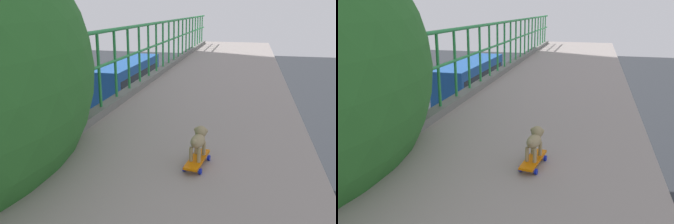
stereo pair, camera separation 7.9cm
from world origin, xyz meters
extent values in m
cylinder|color=green|center=(-0.25, 2.73, 6.89)|extent=(0.04, 0.04, 1.07)
cylinder|color=green|center=(-0.25, 3.34, 6.89)|extent=(0.04, 0.04, 1.07)
cylinder|color=green|center=(-0.25, 3.95, 6.89)|extent=(0.04, 0.04, 1.07)
cylinder|color=green|center=(-0.25, 4.56, 6.89)|extent=(0.04, 0.04, 1.07)
cylinder|color=green|center=(-0.25, 5.16, 6.89)|extent=(0.04, 0.04, 1.07)
cylinder|color=green|center=(-0.25, 5.77, 6.89)|extent=(0.04, 0.04, 1.07)
cylinder|color=green|center=(-0.25, 6.38, 6.89)|extent=(0.04, 0.04, 1.07)
cylinder|color=green|center=(-0.25, 6.99, 6.89)|extent=(0.04, 0.04, 1.07)
cylinder|color=green|center=(-0.25, 7.59, 6.89)|extent=(0.04, 0.04, 1.07)
cylinder|color=green|center=(-0.25, 8.20, 6.89)|extent=(0.04, 0.04, 1.07)
cylinder|color=green|center=(-0.25, 8.81, 6.89)|extent=(0.04, 0.04, 1.07)
cylinder|color=green|center=(-0.25, 9.42, 6.89)|extent=(0.04, 0.04, 1.07)
cylinder|color=green|center=(-0.25, 10.02, 6.89)|extent=(0.04, 0.04, 1.07)
cylinder|color=green|center=(-0.25, 10.63, 6.89)|extent=(0.04, 0.04, 1.07)
cylinder|color=green|center=(-0.25, 11.24, 6.89)|extent=(0.04, 0.04, 1.07)
cylinder|color=green|center=(-0.25, 11.85, 6.89)|extent=(0.04, 0.04, 1.07)
cylinder|color=green|center=(-0.25, 12.45, 6.89)|extent=(0.04, 0.04, 1.07)
cylinder|color=green|center=(-0.25, 13.06, 6.89)|extent=(0.04, 0.04, 1.07)
cylinder|color=green|center=(-0.25, 13.67, 6.89)|extent=(0.04, 0.04, 1.07)
cylinder|color=green|center=(-0.25, 14.27, 6.89)|extent=(0.04, 0.04, 1.07)
cylinder|color=green|center=(-0.25, 14.88, 6.89)|extent=(0.04, 0.04, 1.07)
cube|color=#1E232B|center=(-4.34, 8.36, 1.08)|extent=(1.51, 2.14, 0.50)
cube|color=silver|center=(-4.34, 8.36, 1.40)|extent=(0.36, 0.16, 0.12)
cylinder|color=black|center=(-3.49, 9.93, 0.35)|extent=(0.19, 0.70, 0.70)
cylinder|color=black|center=(-5.19, 9.93, 0.35)|extent=(0.19, 0.70, 0.70)
cube|color=slate|center=(-7.63, 12.89, 0.52)|extent=(1.65, 4.15, 0.62)
cube|color=#1E232B|center=(-7.63, 13.21, 1.08)|extent=(1.47, 1.92, 0.52)
cylinder|color=black|center=(-6.84, 11.54, 0.30)|extent=(0.22, 0.61, 0.61)
cylinder|color=black|center=(-8.42, 11.54, 0.30)|extent=(0.22, 0.61, 0.61)
cylinder|color=black|center=(-6.84, 14.24, 0.30)|extent=(0.22, 0.61, 0.61)
cylinder|color=black|center=(-8.42, 14.24, 0.30)|extent=(0.22, 0.61, 0.61)
cube|color=#236632|center=(-4.51, 15.47, 0.57)|extent=(1.70, 3.85, 0.65)
cube|color=#1E232B|center=(-4.51, 15.31, 1.14)|extent=(1.49, 1.61, 0.49)
cylinder|color=black|center=(-3.70, 16.78, 0.34)|extent=(0.20, 0.68, 0.68)
cylinder|color=black|center=(-5.32, 16.78, 0.34)|extent=(0.20, 0.68, 0.68)
cylinder|color=black|center=(-3.70, 14.16, 0.34)|extent=(0.20, 0.68, 0.68)
cylinder|color=black|center=(-5.32, 14.16, 0.34)|extent=(0.20, 0.68, 0.68)
cube|color=#1A4C95|center=(-8.02, 26.42, 1.89)|extent=(2.47, 10.52, 3.22)
cube|color=black|center=(-8.02, 26.42, 2.45)|extent=(2.49, 9.68, 0.70)
cylinder|color=black|center=(-6.84, 30.10, 0.48)|extent=(0.28, 0.96, 0.96)
cylinder|color=black|center=(-9.21, 30.10, 0.48)|extent=(0.28, 0.96, 0.96)
cylinder|color=black|center=(-6.84, 23.53, 0.48)|extent=(0.28, 0.96, 0.96)
cylinder|color=black|center=(-9.21, 23.53, 0.48)|extent=(0.28, 0.96, 0.96)
cube|color=orange|center=(1.40, 3.19, 6.31)|extent=(0.20, 0.51, 0.02)
cylinder|color=#1123BC|center=(1.49, 3.34, 6.27)|extent=(0.03, 0.06, 0.06)
cylinder|color=#1123BC|center=(1.34, 3.36, 6.27)|extent=(0.03, 0.06, 0.06)
cylinder|color=#1123BC|center=(1.45, 3.02, 6.27)|extent=(0.03, 0.06, 0.06)
cylinder|color=#1123BC|center=(1.30, 3.04, 6.27)|extent=(0.03, 0.06, 0.06)
cylinder|color=#95855E|center=(1.45, 3.29, 6.40)|extent=(0.04, 0.04, 0.14)
cylinder|color=#95855E|center=(1.37, 3.30, 6.40)|extent=(0.04, 0.04, 0.14)
cylinder|color=#95855E|center=(1.42, 3.11, 6.40)|extent=(0.04, 0.04, 0.14)
cylinder|color=#95855E|center=(1.34, 3.12, 6.40)|extent=(0.04, 0.04, 0.14)
ellipsoid|color=#95855E|center=(1.40, 3.20, 6.50)|extent=(0.16, 0.26, 0.12)
sphere|color=#95855E|center=(1.41, 3.31, 6.56)|extent=(0.12, 0.12, 0.12)
ellipsoid|color=#8E8A58|center=(1.42, 3.36, 6.55)|extent=(0.05, 0.06, 0.04)
sphere|color=#95855E|center=(1.45, 3.30, 6.58)|extent=(0.05, 0.05, 0.05)
sphere|color=#95855E|center=(1.36, 3.31, 6.58)|extent=(0.05, 0.05, 0.05)
sphere|color=#95855E|center=(1.38, 3.08, 6.54)|extent=(0.06, 0.06, 0.06)
camera|label=1|loc=(1.83, 0.18, 7.75)|focal=35.82mm
camera|label=2|loc=(1.91, 0.20, 7.75)|focal=35.82mm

